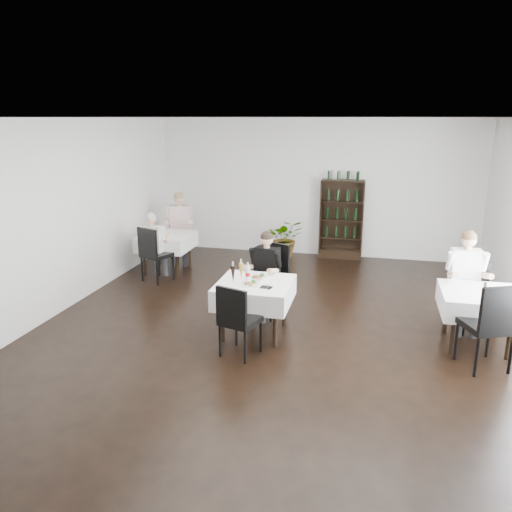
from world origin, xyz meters
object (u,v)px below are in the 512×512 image
(main_table, at_px, (255,292))
(diner_main, at_px, (265,268))
(potted_tree, at_px, (286,238))
(wine_shelf, at_px, (341,220))

(main_table, distance_m, diner_main, 0.69)
(diner_main, bearing_deg, main_table, -89.81)
(main_table, relative_size, potted_tree, 1.22)
(wine_shelf, bearing_deg, main_table, -101.78)
(wine_shelf, distance_m, diner_main, 3.75)
(potted_tree, xyz_separation_m, diner_main, (0.29, -3.46, 0.36))
(wine_shelf, bearing_deg, diner_main, -103.92)
(wine_shelf, bearing_deg, potted_tree, -171.33)
(wine_shelf, relative_size, potted_tree, 2.07)
(wine_shelf, distance_m, main_table, 4.41)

